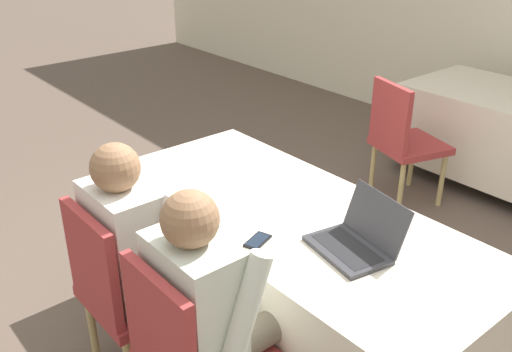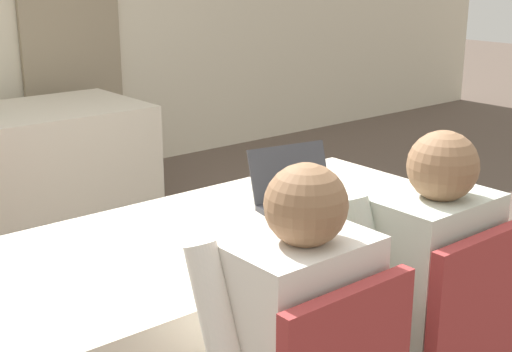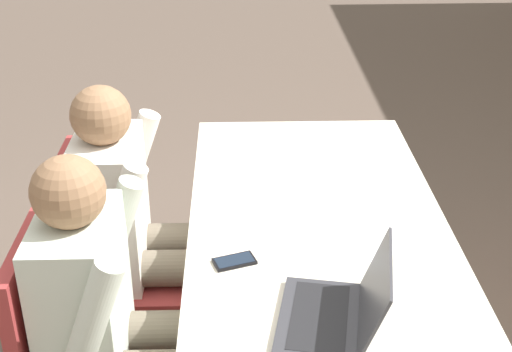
# 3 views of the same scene
# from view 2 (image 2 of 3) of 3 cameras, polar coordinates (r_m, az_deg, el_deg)

# --- Properties ---
(curtain_panel) EXTENTS (0.78, 0.04, 2.65)m
(curtain_panel) POSITION_cam_2_polar(r_m,az_deg,el_deg) (5.52, -14.76, 13.31)
(curtain_panel) COLOR gray
(curtain_panel) RESTS_ON ground_plane
(conference_table_near) EXTENTS (2.00, 0.87, 0.72)m
(conference_table_near) POSITION_cam_2_polar(r_m,az_deg,el_deg) (2.52, -3.12, -7.96)
(conference_table_near) COLOR beige
(conference_table_near) RESTS_ON ground_plane
(laptop) EXTENTS (0.38, 0.34, 0.22)m
(laptop) POSITION_cam_2_polar(r_m,az_deg,el_deg) (2.66, 3.77, -1.76)
(laptop) COLOR #333338
(laptop) RESTS_ON conference_table_near
(cell_phone) EXTENTS (0.11, 0.14, 0.01)m
(cell_phone) POSITION_cam_2_polar(r_m,az_deg,el_deg) (2.30, 2.90, -5.80)
(cell_phone) COLOR black
(cell_phone) RESTS_ON conference_table_near
(paper_beside_laptop) EXTENTS (0.32, 0.36, 0.00)m
(paper_beside_laptop) POSITION_cam_2_polar(r_m,az_deg,el_deg) (2.24, -17.14, -7.32)
(paper_beside_laptop) COLOR white
(paper_beside_laptop) RESTS_ON conference_table_near
(paper_centre_table) EXTENTS (0.32, 0.36, 0.00)m
(paper_centre_table) POSITION_cam_2_polar(r_m,az_deg,el_deg) (2.56, -5.66, -3.62)
(paper_centre_table) COLOR white
(paper_centre_table) RESTS_ON conference_table_near
(chair_near_right) EXTENTS (0.44, 0.44, 0.91)m
(chair_near_right) POSITION_cam_2_polar(r_m,az_deg,el_deg) (2.24, 14.19, -13.39)
(chair_near_right) COLOR tan
(chair_near_right) RESTS_ON ground_plane
(person_checkered_shirt) EXTENTS (0.50, 0.52, 1.17)m
(person_checkered_shirt) POSITION_cam_2_polar(r_m,az_deg,el_deg) (1.88, 2.11, -13.47)
(person_checkered_shirt) COLOR #665B4C
(person_checkered_shirt) RESTS_ON ground_plane
(person_white_shirt) EXTENTS (0.50, 0.52, 1.17)m
(person_white_shirt) POSITION_cam_2_polar(r_m,az_deg,el_deg) (2.22, 12.33, -8.89)
(person_white_shirt) COLOR #665B4C
(person_white_shirt) RESTS_ON ground_plane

